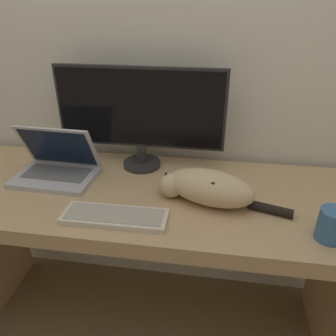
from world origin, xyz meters
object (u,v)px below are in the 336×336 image
(monitor, at_px, (140,113))
(laptop, at_px, (57,167))
(external_keyboard, at_px, (115,217))
(coffee_mug, at_px, (332,225))
(cat, at_px, (207,187))

(monitor, xyz_separation_m, laptop, (-0.32, -0.15, -0.20))
(monitor, height_order, external_keyboard, monitor)
(monitor, distance_m, external_keyboard, 0.46)
(monitor, relative_size, coffee_mug, 6.70)
(laptop, bearing_deg, coffee_mug, -11.08)
(monitor, bearing_deg, laptop, -154.66)
(cat, bearing_deg, coffee_mug, -4.88)
(laptop, distance_m, external_keyboard, 0.40)
(cat, distance_m, coffee_mug, 0.41)
(external_keyboard, distance_m, coffee_mug, 0.68)
(monitor, bearing_deg, cat, -39.72)
(external_keyboard, relative_size, cat, 0.74)
(monitor, distance_m, coffee_mug, 0.80)
(cat, xyz_separation_m, coffee_mug, (0.38, -0.15, -0.01))
(monitor, distance_m, cat, 0.42)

